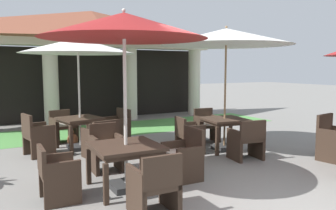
{
  "coord_description": "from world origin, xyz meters",
  "views": [
    {
      "loc": [
        -3.36,
        -2.95,
        1.91
      ],
      "look_at": [
        0.18,
        3.47,
        1.09
      ],
      "focal_mm": 35.93,
      "sensor_mm": 36.0,
      "label": 1
    }
  ],
  "objects": [
    {
      "name": "lawn_strip",
      "position": [
        0.0,
        6.88,
        0.0
      ],
      "size": [
        11.43,
        2.33,
        0.01
      ],
      "primitive_type": "cube",
      "color": "#519347",
      "rests_on": "ground"
    },
    {
      "name": "patio_chair_near_foreground_west",
      "position": [
        -2.4,
        4.69,
        0.43
      ],
      "size": [
        0.63,
        0.69,
        0.93
      ],
      "rotation": [
        0.0,
        0.0,
        -1.38
      ],
      "color": "#38281E",
      "rests_on": "ground"
    },
    {
      "name": "patio_chair_mid_left_south",
      "position": [
        1.38,
        2.26,
        0.41
      ],
      "size": [
        0.68,
        0.62,
        0.85
      ],
      "rotation": [
        0.0,
        0.0,
        -0.14
      ],
      "color": "#38281E",
      "rests_on": "ground"
    },
    {
      "name": "patio_umbrella_mid_right",
      "position": [
        -1.45,
        1.89,
        2.51
      ],
      "size": [
        2.53,
        2.53,
        2.8
      ],
      "color": "#2D2D2D",
      "rests_on": "ground"
    },
    {
      "name": "patio_chair_near_foreground_south",
      "position": [
        -1.22,
        3.89,
        0.4
      ],
      "size": [
        0.72,
        0.69,
        0.82
      ],
      "rotation": [
        0.0,
        0.0,
        0.19
      ],
      "color": "#38281E",
      "rests_on": "ground"
    },
    {
      "name": "patio_chair_near_foreground_east",
      "position": [
        -0.42,
        5.07,
        0.4
      ],
      "size": [
        0.64,
        0.71,
        0.86
      ],
      "rotation": [
        0.0,
        0.0,
        -4.52
      ],
      "color": "#38281E",
      "rests_on": "ground"
    },
    {
      "name": "patio_chair_mid_right_east",
      "position": [
        -0.39,
        1.87,
        0.4
      ],
      "size": [
        0.54,
        0.63,
        0.88
      ],
      "rotation": [
        0.0,
        0.0,
        1.55
      ],
      "color": "#38281E",
      "rests_on": "ground"
    },
    {
      "name": "patio_chair_mid_right_west",
      "position": [
        -2.5,
        1.91,
        0.39
      ],
      "size": [
        0.53,
        0.58,
        0.81
      ],
      "rotation": [
        0.0,
        0.0,
        -1.59
      ],
      "color": "#38281E",
      "rests_on": "ground"
    },
    {
      "name": "patio_chair_mid_right_north",
      "position": [
        -1.43,
        2.94,
        0.42
      ],
      "size": [
        0.55,
        0.51,
        0.87
      ],
      "rotation": [
        0.0,
        0.0,
        -3.16
      ],
      "color": "#38281E",
      "rests_on": "ground"
    },
    {
      "name": "patio_chair_near_foreground_north",
      "position": [
        -1.6,
        5.86,
        0.39
      ],
      "size": [
        0.67,
        0.66,
        0.81
      ],
      "rotation": [
        0.0,
        0.0,
        -2.95
      ],
      "color": "#38281E",
      "rests_on": "ground"
    },
    {
      "name": "patio_umbrella_mid_left",
      "position": [
        1.52,
        3.17,
        2.59
      ],
      "size": [
        2.99,
        2.99,
        2.85
      ],
      "color": "#2D2D2D",
      "rests_on": "ground"
    },
    {
      "name": "patio_table_near_foreground",
      "position": [
        -1.41,
        4.88,
        0.64
      ],
      "size": [
        1.04,
        1.04,
        0.75
      ],
      "rotation": [
        0.0,
        0.0,
        0.19
      ],
      "color": "#38281E",
      "rests_on": "ground"
    },
    {
      "name": "patio_chair_far_back_north",
      "position": [
        2.92,
        1.38,
        0.44
      ],
      "size": [
        0.69,
        0.59,
        0.94
      ],
      "rotation": [
        0.0,
        0.0,
        -2.97
      ],
      "color": "#38281E",
      "rests_on": "ground"
    },
    {
      "name": "patio_chair_mid_right_south",
      "position": [
        -1.47,
        0.84,
        0.39
      ],
      "size": [
        0.57,
        0.59,
        0.84
      ],
      "rotation": [
        0.0,
        0.0,
        -0.02
      ],
      "color": "#38281E",
      "rests_on": "ground"
    },
    {
      "name": "patio_umbrella_near_foreground",
      "position": [
        -1.41,
        4.88,
        2.38
      ],
      "size": [
        2.6,
        2.6,
        2.65
      ],
      "color": "#2D2D2D",
      "rests_on": "ground"
    },
    {
      "name": "patio_table_mid_right",
      "position": [
        -1.45,
        1.89,
        0.62
      ],
      "size": [
        1.04,
        1.04,
        0.71
      ],
      "rotation": [
        0.0,
        0.0,
        -0.02
      ],
      "color": "#38281E",
      "rests_on": "ground"
    },
    {
      "name": "background_pavilion",
      "position": [
        0.0,
        8.67,
        2.93
      ],
      "size": [
        9.63,
        2.68,
        3.83
      ],
      "color": "beige",
      "rests_on": "ground"
    },
    {
      "name": "patio_chair_mid_left_north",
      "position": [
        1.65,
        4.07,
        0.41
      ],
      "size": [
        0.61,
        0.57,
        0.85
      ],
      "rotation": [
        0.0,
        0.0,
        -3.29
      ],
      "color": "#38281E",
      "rests_on": "ground"
    },
    {
      "name": "patio_table_mid_left",
      "position": [
        1.52,
        3.17,
        0.64
      ],
      "size": [
        1.03,
        1.03,
        0.74
      ],
      "rotation": [
        0.0,
        0.0,
        -0.14
      ],
      "color": "#38281E",
      "rests_on": "ground"
    },
    {
      "name": "terracotta_urn",
      "position": [
        -1.51,
        5.23,
        0.16
      ],
      "size": [
        0.26,
        0.26,
        0.39
      ],
      "color": "#9E5633",
      "rests_on": "ground"
    },
    {
      "name": "patio_chair_mid_left_west",
      "position": [
        0.61,
        3.3,
        0.4
      ],
      "size": [
        0.59,
        0.63,
        0.82
      ],
      "rotation": [
        0.0,
        0.0,
        -1.71
      ],
      "color": "#38281E",
      "rests_on": "ground"
    }
  ]
}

